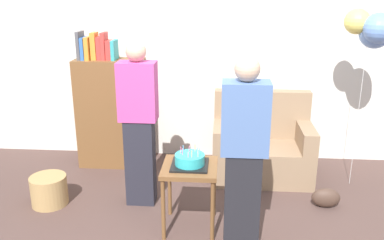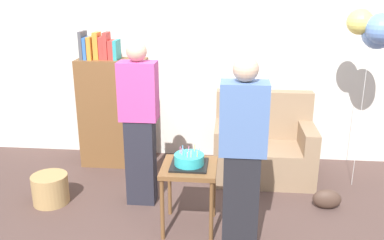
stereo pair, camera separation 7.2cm
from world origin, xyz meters
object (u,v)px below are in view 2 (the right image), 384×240
(bookshelf, at_px, (114,110))
(handbag, at_px, (327,199))
(person_blowing_candles, at_px, (140,124))
(person_holding_cake, at_px, (242,159))
(couch, at_px, (263,148))
(wicker_basket, at_px, (50,189))
(balloon_bunch, at_px, (375,29))
(birthday_cake, at_px, (189,160))
(side_table, at_px, (189,176))

(bookshelf, xyz_separation_m, handbag, (2.38, -0.89, -0.59))
(person_blowing_candles, height_order, person_holding_cake, same)
(person_blowing_candles, distance_m, handbag, 1.99)
(couch, xyz_separation_m, handbag, (0.59, -0.70, -0.24))
(wicker_basket, bearing_deg, balloon_bunch, 12.81)
(person_holding_cake, height_order, handbag, person_holding_cake)
(person_blowing_candles, height_order, wicker_basket, person_blowing_candles)
(bookshelf, distance_m, birthday_cake, 1.72)
(bookshelf, height_order, person_holding_cake, person_holding_cake)
(person_holding_cake, distance_m, balloon_bunch, 2.07)
(person_holding_cake, bearing_deg, couch, -105.20)
(couch, distance_m, birthday_cake, 1.41)
(person_holding_cake, xyz_separation_m, handbag, (0.87, 0.79, -0.73))
(birthday_cake, bearing_deg, handbag, 19.60)
(person_blowing_candles, height_order, balloon_bunch, balloon_bunch)
(person_holding_cake, bearing_deg, balloon_bunch, -138.19)
(couch, bearing_deg, person_holding_cake, -100.70)
(person_blowing_candles, distance_m, balloon_bunch, 2.51)
(side_table, distance_m, birthday_cake, 0.14)
(side_table, height_order, wicker_basket, side_table)
(couch, bearing_deg, handbag, -49.72)
(couch, relative_size, person_blowing_candles, 0.67)
(balloon_bunch, bearing_deg, bookshelf, 173.48)
(bookshelf, relative_size, person_holding_cake, 0.99)
(couch, xyz_separation_m, person_blowing_candles, (-1.26, -0.73, 0.49))
(side_table, bearing_deg, birthday_cake, 77.27)
(couch, height_order, person_holding_cake, person_holding_cake)
(bookshelf, distance_m, side_table, 1.73)
(bookshelf, height_order, wicker_basket, bookshelf)
(handbag, bearing_deg, person_holding_cake, -137.76)
(handbag, distance_m, balloon_bunch, 1.75)
(person_blowing_candles, bearing_deg, side_table, -25.87)
(birthday_cake, distance_m, person_holding_cake, 0.58)
(bookshelf, bearing_deg, person_blowing_candles, -60.22)
(person_holding_cake, bearing_deg, bookshelf, -52.71)
(balloon_bunch, bearing_deg, handbag, -126.94)
(side_table, xyz_separation_m, person_holding_cake, (0.45, -0.32, 0.32))
(couch, height_order, bookshelf, bookshelf)
(birthday_cake, distance_m, wicker_basket, 1.57)
(wicker_basket, bearing_deg, bookshelf, 69.57)
(wicker_basket, bearing_deg, person_blowing_candles, 7.68)
(side_table, bearing_deg, wicker_basket, 167.80)
(bookshelf, bearing_deg, couch, -6.15)
(birthday_cake, distance_m, handbag, 1.51)
(bookshelf, distance_m, person_holding_cake, 2.26)
(balloon_bunch, bearing_deg, birthday_cake, -149.26)
(bookshelf, relative_size, birthday_cake, 5.05)
(birthday_cake, relative_size, person_blowing_candles, 0.20)
(side_table, relative_size, person_holding_cake, 0.37)
(bookshelf, bearing_deg, person_holding_cake, -48.21)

